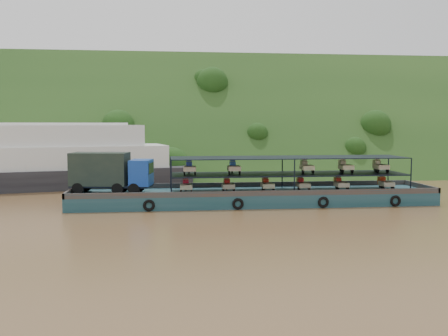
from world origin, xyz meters
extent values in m
plane|color=brown|center=(0.00, 0.00, 0.00)|extent=(160.00, 160.00, 0.00)
cube|color=#1A3A15|center=(0.00, 36.00, 0.00)|extent=(140.00, 39.60, 39.60)
cube|color=#123B40|center=(0.46, -0.56, 0.60)|extent=(35.00, 7.00, 1.20)
cube|color=#592D19|center=(0.46, 2.84, 1.45)|extent=(35.00, 0.20, 0.50)
cube|color=#592D19|center=(0.46, -3.96, 1.45)|extent=(35.00, 0.20, 0.50)
cube|color=#592D19|center=(17.86, -0.56, 1.45)|extent=(0.20, 7.00, 0.50)
cube|color=#592D19|center=(-16.94, -0.56, 1.45)|extent=(0.20, 7.00, 0.50)
torus|color=black|center=(-9.54, -4.11, 0.55)|extent=(1.06, 0.26, 1.06)
torus|color=black|center=(-1.54, -4.11, 0.55)|extent=(1.06, 0.26, 1.06)
torus|color=black|center=(6.46, -4.11, 0.55)|extent=(1.06, 0.26, 1.06)
torus|color=black|center=(13.46, -4.11, 0.55)|extent=(1.06, 0.26, 1.06)
cylinder|color=black|center=(-16.21, -0.96, 1.75)|extent=(1.16, 0.57, 1.11)
cylinder|color=black|center=(-15.80, 1.32, 1.75)|extent=(1.16, 0.57, 1.11)
cylinder|color=black|center=(-12.50, -1.62, 1.75)|extent=(1.16, 0.57, 1.11)
cylinder|color=black|center=(-12.10, 0.67, 1.75)|extent=(1.16, 0.57, 1.11)
cylinder|color=black|center=(-10.98, -1.89, 1.75)|extent=(1.16, 0.57, 1.11)
cylinder|color=black|center=(-10.57, 0.40, 1.75)|extent=(1.16, 0.57, 1.11)
cube|color=black|center=(-13.17, -0.32, 1.92)|extent=(7.83, 3.70, 0.22)
cube|color=#163D9A|center=(-10.34, -0.82, 3.19)|extent=(2.31, 2.94, 2.43)
cube|color=black|center=(-9.42, -0.99, 3.63)|extent=(0.45, 2.19, 1.00)
cube|color=black|center=(-14.26, -0.13, 3.52)|extent=(5.69, 3.54, 3.10)
cube|color=black|center=(3.96, -0.56, 2.86)|extent=(23.00, 5.00, 0.12)
cube|color=black|center=(3.96, -0.56, 4.50)|extent=(23.00, 5.00, 0.08)
cylinder|color=black|center=(-7.54, -3.06, 2.85)|extent=(0.12, 0.12, 3.30)
cylinder|color=black|center=(-7.54, 1.94, 2.85)|extent=(0.12, 0.12, 3.30)
cylinder|color=black|center=(3.96, -3.06, 2.85)|extent=(0.12, 0.12, 3.30)
cylinder|color=black|center=(3.96, 1.94, 2.85)|extent=(0.12, 0.12, 3.30)
cylinder|color=black|center=(15.46, -3.06, 2.85)|extent=(0.12, 0.12, 3.30)
cylinder|color=black|center=(15.46, 1.94, 2.85)|extent=(0.12, 0.12, 3.30)
cylinder|color=black|center=(-6.11, 0.49, 1.46)|extent=(0.12, 0.52, 0.52)
cylinder|color=black|center=(-6.61, -1.31, 1.46)|extent=(0.14, 0.52, 0.52)
cylinder|color=black|center=(-5.61, -1.31, 1.46)|extent=(0.14, 0.52, 0.52)
cube|color=beige|center=(-6.11, -0.96, 1.80)|extent=(1.15, 1.50, 0.44)
cube|color=red|center=(-6.11, 0.19, 1.98)|extent=(0.55, 0.80, 0.80)
cube|color=red|center=(-6.11, -0.01, 2.48)|extent=(0.50, 0.10, 0.10)
cylinder|color=black|center=(-2.05, 0.49, 1.46)|extent=(0.12, 0.52, 0.52)
cylinder|color=black|center=(-2.55, -1.31, 1.46)|extent=(0.14, 0.52, 0.52)
cylinder|color=black|center=(-1.55, -1.31, 1.46)|extent=(0.14, 0.52, 0.52)
cube|color=tan|center=(-2.05, -0.96, 1.80)|extent=(1.15, 1.50, 0.44)
cube|color=red|center=(-2.05, 0.19, 1.98)|extent=(0.55, 0.80, 0.80)
cube|color=red|center=(-2.05, -0.01, 2.48)|extent=(0.50, 0.10, 0.10)
cylinder|color=black|center=(1.82, 0.49, 1.46)|extent=(0.12, 0.52, 0.52)
cylinder|color=black|center=(1.32, -1.31, 1.46)|extent=(0.14, 0.52, 0.52)
cylinder|color=black|center=(2.32, -1.31, 1.46)|extent=(0.14, 0.52, 0.52)
cube|color=beige|center=(1.82, -0.96, 1.80)|extent=(1.15, 1.50, 0.44)
cube|color=#B31E0B|center=(1.82, 0.19, 1.98)|extent=(0.55, 0.80, 0.80)
cube|color=#B31E0B|center=(1.82, -0.01, 2.48)|extent=(0.50, 0.10, 0.10)
cylinder|color=black|center=(5.39, 0.49, 1.46)|extent=(0.12, 0.52, 0.52)
cylinder|color=black|center=(4.89, -1.31, 1.46)|extent=(0.14, 0.52, 0.52)
cylinder|color=black|center=(5.89, -1.31, 1.46)|extent=(0.14, 0.52, 0.52)
cube|color=#C3B38A|center=(5.39, -0.96, 1.80)|extent=(1.15, 1.50, 0.44)
cube|color=red|center=(5.39, 0.19, 1.98)|extent=(0.55, 0.80, 0.80)
cube|color=red|center=(5.39, -0.01, 2.48)|extent=(0.50, 0.10, 0.10)
cylinder|color=black|center=(9.29, 0.49, 1.46)|extent=(0.12, 0.52, 0.52)
cylinder|color=black|center=(8.79, -1.31, 1.46)|extent=(0.14, 0.52, 0.52)
cylinder|color=black|center=(9.79, -1.31, 1.46)|extent=(0.14, 0.52, 0.52)
cube|color=beige|center=(9.29, -0.96, 1.80)|extent=(1.15, 1.50, 0.44)
cube|color=#AD1A0B|center=(9.29, 0.19, 1.98)|extent=(0.55, 0.80, 0.80)
cube|color=#AD1A0B|center=(9.29, -0.01, 2.48)|extent=(0.50, 0.10, 0.10)
cylinder|color=black|center=(13.96, 0.49, 1.46)|extent=(0.12, 0.52, 0.52)
cylinder|color=black|center=(13.46, -1.31, 1.46)|extent=(0.14, 0.52, 0.52)
cylinder|color=black|center=(14.46, -1.31, 1.46)|extent=(0.14, 0.52, 0.52)
cube|color=beige|center=(13.96, -0.96, 1.80)|extent=(1.15, 1.50, 0.44)
cube|color=red|center=(13.96, 0.19, 1.98)|extent=(0.55, 0.80, 0.80)
cube|color=red|center=(13.96, -0.01, 2.48)|extent=(0.50, 0.10, 0.10)
cylinder|color=black|center=(-5.77, 0.49, 3.18)|extent=(0.12, 0.52, 0.52)
cylinder|color=black|center=(-6.27, -1.31, 3.18)|extent=(0.14, 0.52, 0.52)
cylinder|color=black|center=(-5.27, -1.31, 3.18)|extent=(0.14, 0.52, 0.52)
cube|color=#C7B38C|center=(-5.77, -0.96, 3.52)|extent=(1.15, 1.50, 0.44)
cube|color=navy|center=(-5.77, 0.19, 3.70)|extent=(0.55, 0.80, 0.80)
cube|color=navy|center=(-5.77, -0.01, 4.20)|extent=(0.50, 0.10, 0.10)
cylinder|color=black|center=(-1.48, 0.49, 3.18)|extent=(0.12, 0.52, 0.52)
cylinder|color=black|center=(-1.98, -1.31, 3.18)|extent=(0.14, 0.52, 0.52)
cylinder|color=black|center=(-0.98, -1.31, 3.18)|extent=(0.14, 0.52, 0.52)
cube|color=#C7AE8D|center=(-1.48, -0.96, 3.52)|extent=(1.15, 1.50, 0.44)
cube|color=#1C4EAB|center=(-1.48, 0.19, 3.70)|extent=(0.55, 0.80, 0.80)
cube|color=#1C4EAB|center=(-1.48, -0.01, 4.20)|extent=(0.50, 0.10, 0.10)
cylinder|color=black|center=(5.76, 0.49, 3.18)|extent=(0.12, 0.52, 0.52)
cylinder|color=black|center=(5.26, -1.31, 3.18)|extent=(0.14, 0.52, 0.52)
cylinder|color=black|center=(6.26, -1.31, 3.18)|extent=(0.14, 0.52, 0.52)
cube|color=beige|center=(5.76, -0.96, 3.52)|extent=(1.15, 1.50, 0.44)
cube|color=#BEB686|center=(5.76, 0.19, 3.70)|extent=(0.55, 0.80, 0.80)
cube|color=#BEB686|center=(5.76, -0.01, 4.20)|extent=(0.50, 0.10, 0.10)
cylinder|color=black|center=(9.73, 0.49, 3.18)|extent=(0.12, 0.52, 0.52)
cylinder|color=black|center=(9.23, -1.31, 3.18)|extent=(0.14, 0.52, 0.52)
cylinder|color=black|center=(10.23, -1.31, 3.18)|extent=(0.14, 0.52, 0.52)
cube|color=beige|center=(9.73, -0.96, 3.52)|extent=(1.15, 1.50, 0.44)
cube|color=beige|center=(9.73, 0.19, 3.70)|extent=(0.55, 0.80, 0.80)
cube|color=beige|center=(9.73, -0.01, 4.20)|extent=(0.50, 0.10, 0.10)
cylinder|color=black|center=(13.37, 0.49, 3.18)|extent=(0.12, 0.52, 0.52)
cylinder|color=black|center=(12.87, -1.31, 3.18)|extent=(0.14, 0.52, 0.52)
cylinder|color=black|center=(13.87, -1.31, 3.18)|extent=(0.14, 0.52, 0.52)
cube|color=beige|center=(13.37, -0.96, 3.52)|extent=(1.15, 1.50, 0.44)
cube|color=beige|center=(13.37, 0.19, 3.70)|extent=(0.55, 0.80, 0.80)
cube|color=beige|center=(13.37, -0.01, 4.20)|extent=(0.50, 0.10, 0.10)
cube|color=black|center=(-24.86, 14.50, 1.18)|extent=(40.41, 18.39, 2.35)
cube|color=silver|center=(-24.86, 14.50, 3.73)|extent=(34.46, 16.11, 2.74)
cube|color=silver|center=(-24.86, 14.50, 6.37)|extent=(28.51, 13.83, 2.55)
cube|color=silver|center=(-24.86, 14.50, 7.79)|extent=(24.47, 11.99, 0.29)
camera|label=1|loc=(-7.90, -48.44, 7.75)|focal=40.00mm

